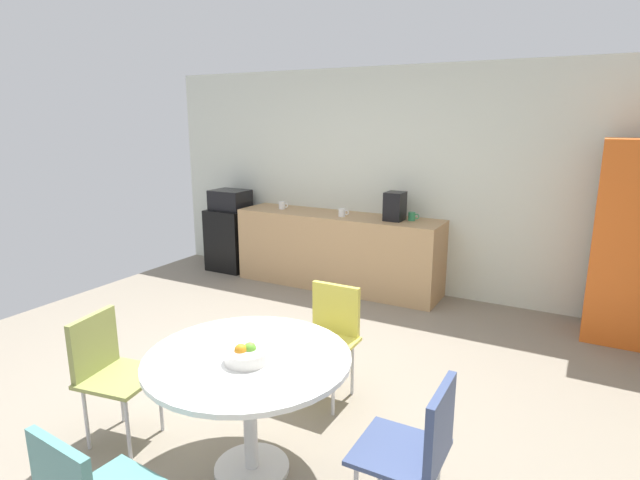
{
  "coord_description": "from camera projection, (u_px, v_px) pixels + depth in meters",
  "views": [
    {
      "loc": [
        2.22,
        -2.68,
        2.02
      ],
      "look_at": [
        0.09,
        1.23,
        0.95
      ],
      "focal_mm": 28.46,
      "sensor_mm": 36.0,
      "label": 1
    }
  ],
  "objects": [
    {
      "name": "ground_plane",
      "position": [
        231.0,
        395.0,
        3.8
      ],
      "size": [
        6.0,
        6.0,
        0.0
      ],
      "primitive_type": "plane",
      "color": "gray"
    },
    {
      "name": "mug_red",
      "position": [
        412.0,
        216.0,
        5.68
      ],
      "size": [
        0.13,
        0.08,
        0.09
      ],
      "color": "#338C59",
      "rests_on": "counter_block"
    },
    {
      "name": "microwave",
      "position": [
        230.0,
        200.0,
        6.79
      ],
      "size": [
        0.48,
        0.38,
        0.26
      ],
      "primitive_type": "cube",
      "color": "black",
      "rests_on": "mini_fridge"
    },
    {
      "name": "round_table",
      "position": [
        249.0,
        376.0,
        2.85
      ],
      "size": [
        1.16,
        1.16,
        0.74
      ],
      "color": "silver",
      "rests_on": "ground_plane"
    },
    {
      "name": "mini_fridge",
      "position": [
        232.0,
        239.0,
        6.92
      ],
      "size": [
        0.54,
        0.54,
        0.83
      ],
      "primitive_type": "cube",
      "color": "black",
      "rests_on": "ground_plane"
    },
    {
      "name": "coffee_maker",
      "position": [
        395.0,
        206.0,
        5.68
      ],
      "size": [
        0.2,
        0.24,
        0.32
      ],
      "primitive_type": "cube",
      "color": "black",
      "rests_on": "counter_block"
    },
    {
      "name": "locker_cabinet",
      "position": [
        629.0,
        243.0,
        4.57
      ],
      "size": [
        0.6,
        0.5,
        1.85
      ],
      "primitive_type": "cube",
      "color": "orange",
      "rests_on": "ground_plane"
    },
    {
      "name": "chair_olive",
      "position": [
        107.0,
        363.0,
        3.19
      ],
      "size": [
        0.48,
        0.48,
        0.83
      ],
      "color": "silver",
      "rests_on": "ground_plane"
    },
    {
      "name": "counter_block",
      "position": [
        337.0,
        251.0,
        6.16
      ],
      "size": [
        2.53,
        0.6,
        0.9
      ],
      "primitive_type": "cube",
      "color": "tan",
      "rests_on": "ground_plane"
    },
    {
      "name": "chair_yellow",
      "position": [
        330.0,
        328.0,
        3.72
      ],
      "size": [
        0.42,
        0.42,
        0.83
      ],
      "color": "silver",
      "rests_on": "ground_plane"
    },
    {
      "name": "fruit_bowl",
      "position": [
        247.0,
        355.0,
        2.74
      ],
      "size": [
        0.24,
        0.24,
        0.11
      ],
      "color": "silver",
      "rests_on": "round_table"
    },
    {
      "name": "wall_back",
      "position": [
        384.0,
        180.0,
        6.05
      ],
      "size": [
        6.0,
        0.1,
        2.6
      ],
      "primitive_type": "cube",
      "color": "silver",
      "rests_on": "ground_plane"
    },
    {
      "name": "chair_navy",
      "position": [
        420.0,
        442.0,
        2.41
      ],
      "size": [
        0.42,
        0.42,
        0.83
      ],
      "color": "silver",
      "rests_on": "ground_plane"
    },
    {
      "name": "mug_green",
      "position": [
        342.0,
        212.0,
        5.92
      ],
      "size": [
        0.13,
        0.08,
        0.09
      ],
      "color": "white",
      "rests_on": "counter_block"
    },
    {
      "name": "mug_white",
      "position": [
        282.0,
        205.0,
        6.41
      ],
      "size": [
        0.13,
        0.08,
        0.09
      ],
      "color": "white",
      "rests_on": "counter_block"
    }
  ]
}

